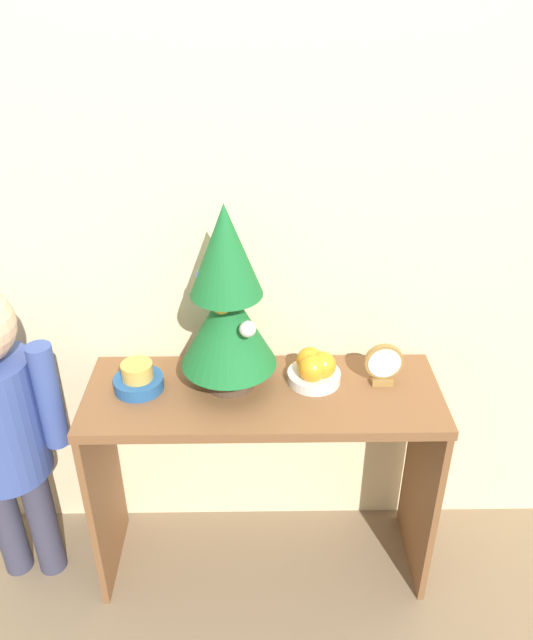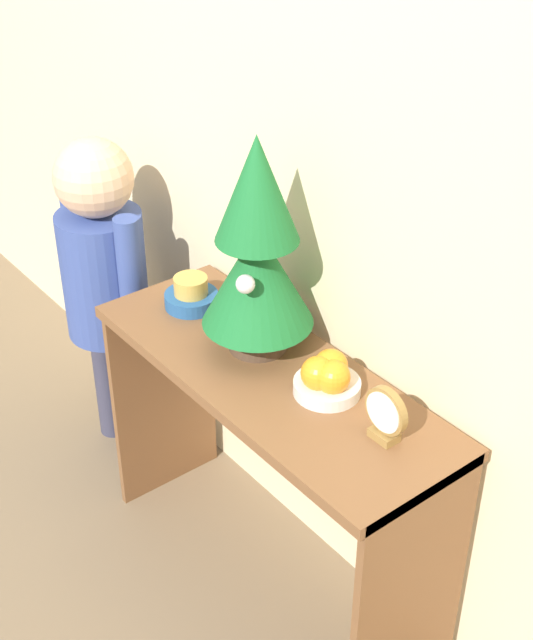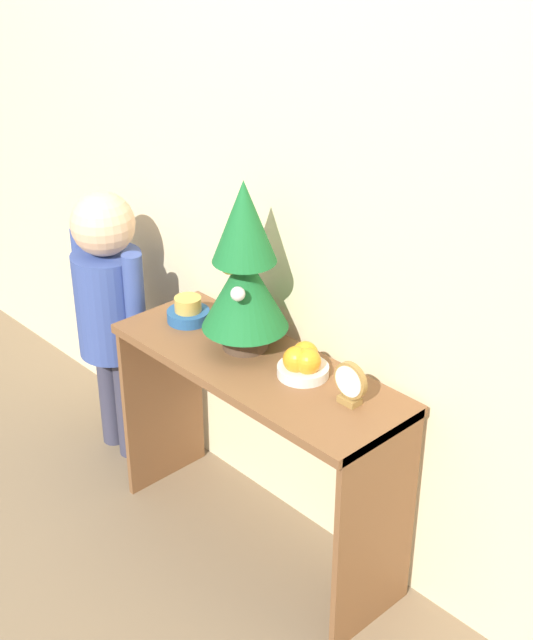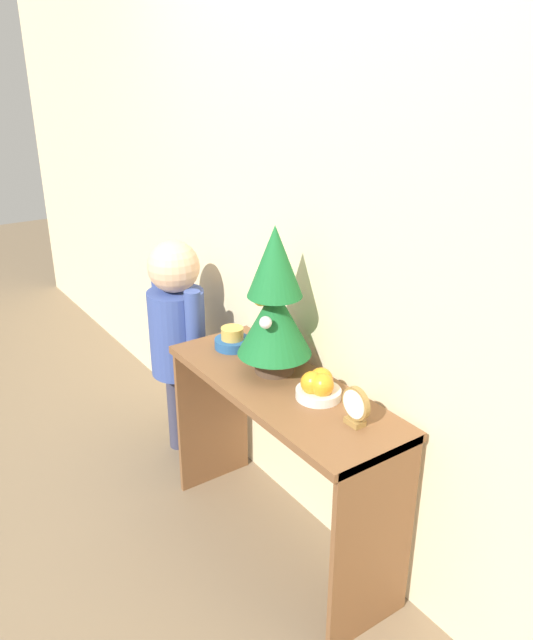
% 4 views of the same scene
% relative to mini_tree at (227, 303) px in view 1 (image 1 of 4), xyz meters
% --- Properties ---
extents(ground_plane, '(12.00, 12.00, 0.00)m').
position_rel_mini_tree_xyz_m(ground_plane, '(0.10, -0.22, -0.97)').
color(ground_plane, '#7A664C').
extents(back_wall, '(7.00, 0.05, 2.50)m').
position_rel_mini_tree_xyz_m(back_wall, '(0.10, 0.19, 0.28)').
color(back_wall, beige).
rests_on(back_wall, ground_plane).
extents(console_table, '(1.02, 0.37, 0.70)m').
position_rel_mini_tree_xyz_m(console_table, '(0.10, -0.04, -0.44)').
color(console_table, brown).
rests_on(console_table, ground_plane).
extents(mini_tree, '(0.27, 0.27, 0.55)m').
position_rel_mini_tree_xyz_m(mini_tree, '(0.00, 0.00, 0.00)').
color(mini_tree, '#4C3828').
rests_on(mini_tree, console_table).
extents(fruit_bowl, '(0.15, 0.15, 0.10)m').
position_rel_mini_tree_xyz_m(fruit_bowl, '(0.25, 0.01, -0.22)').
color(fruit_bowl, silver).
rests_on(fruit_bowl, console_table).
extents(singing_bowl, '(0.14, 0.14, 0.09)m').
position_rel_mini_tree_xyz_m(singing_bowl, '(-0.26, -0.02, -0.23)').
color(singing_bowl, '#235189').
rests_on(singing_bowl, console_table).
extents(desk_clock, '(0.11, 0.04, 0.13)m').
position_rel_mini_tree_xyz_m(desk_clock, '(0.44, -0.00, -0.20)').
color(desk_clock, olive).
rests_on(desk_clock, console_table).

